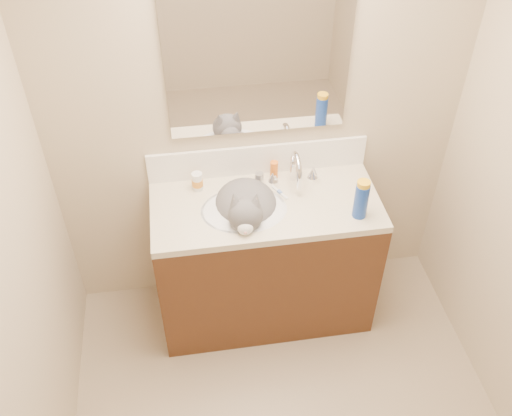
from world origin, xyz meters
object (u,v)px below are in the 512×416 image
object	(u,v)px
pill_bottle	(197,181)
cat	(246,208)
basin	(244,219)
spray_can	(361,201)
vanity_cabinet	(265,262)
silver_jar	(259,177)
faucet	(295,171)
amber_bottle	(274,170)

from	to	relation	value
pill_bottle	cat	bearing A→B (deg)	-36.72
basin	spray_can	world-z (taller)	spray_can
basin	pill_bottle	distance (m)	0.32
cat	vanity_cabinet	bearing A→B (deg)	10.48
silver_jar	faucet	bearing A→B (deg)	-15.00
pill_bottle	spray_can	size ratio (longest dim) A/B	0.53
faucet	cat	size ratio (longest dim) A/B	0.57
vanity_cabinet	cat	world-z (taller)	cat
faucet	silver_jar	distance (m)	0.20
silver_jar	spray_can	distance (m)	0.58
amber_bottle	pill_bottle	bearing A→B (deg)	-175.93
spray_can	amber_bottle	bearing A→B (deg)	135.68
faucet	spray_can	size ratio (longest dim) A/B	1.44
basin	amber_bottle	world-z (taller)	amber_bottle
vanity_cabinet	amber_bottle	xyz separation A→B (m)	(0.08, 0.20, 0.50)
amber_bottle	silver_jar	bearing A→B (deg)	-169.09
silver_jar	pill_bottle	bearing A→B (deg)	-177.66
spray_can	vanity_cabinet	bearing A→B (deg)	160.23
faucet	spray_can	xyz separation A→B (m)	(0.27, -0.30, 0.01)
faucet	cat	world-z (taller)	faucet
faucet	pill_bottle	xyz separation A→B (m)	(-0.52, 0.04, -0.03)
amber_bottle	faucet	bearing A→B (deg)	-32.85
pill_bottle	silver_jar	bearing A→B (deg)	2.34
faucet	vanity_cabinet	bearing A→B (deg)	-142.71
basin	amber_bottle	bearing A→B (deg)	49.64
basin	cat	bearing A→B (deg)	58.87
cat	amber_bottle	distance (m)	0.28
cat	faucet	bearing A→B (deg)	34.79
basin	spray_can	size ratio (longest dim) A/B	2.32
faucet	basin	bearing A→B (deg)	-150.88
basin	silver_jar	xyz separation A→B (m)	(0.11, 0.22, 0.10)
vanity_cabinet	basin	distance (m)	0.40
cat	silver_jar	bearing A→B (deg)	71.11
basin	faucet	bearing A→B (deg)	29.12
basin	amber_bottle	size ratio (longest dim) A/B	4.16
cat	spray_can	bearing A→B (deg)	-7.51
spray_can	basin	bearing A→B (deg)	166.96
pill_bottle	basin	bearing A→B (deg)	-42.55
vanity_cabinet	pill_bottle	world-z (taller)	pill_bottle
faucet	silver_jar	xyz separation A→B (m)	(-0.19, 0.05, -0.06)
pill_bottle	spray_can	distance (m)	0.86
vanity_cabinet	silver_jar	bearing A→B (deg)	91.75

